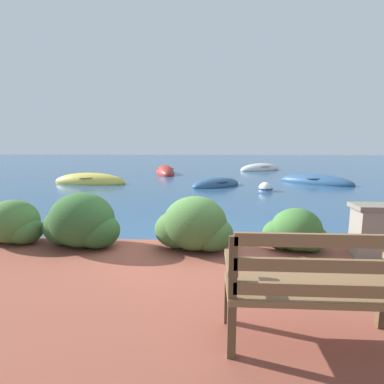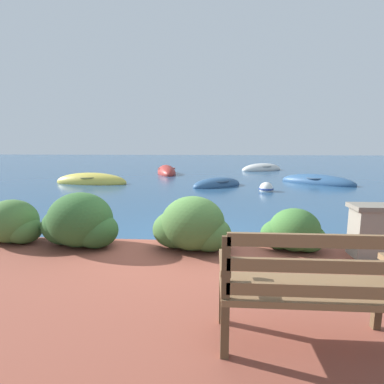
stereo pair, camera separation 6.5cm
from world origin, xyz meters
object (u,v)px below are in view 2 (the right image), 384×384
Objects in this scene: rowboat_mid at (91,182)px; rowboat_distant at (262,169)px; rowboat_nearest at (217,185)px; rowboat_outer at (166,173)px; mooring_buoy at (266,189)px; rowboat_far at (317,182)px; park_bench at (311,286)px.

rowboat_mid is 1.02× the size of rowboat_distant.
rowboat_nearest is 5.58m from rowboat_outer.
mooring_buoy is at bearing -157.87° from rowboat_outer.
rowboat_far is (9.79, 0.66, -0.01)m from rowboat_mid.
rowboat_outer reaches higher than mooring_buoy.
rowboat_mid is 1.05× the size of rowboat_far.
rowboat_far is at bearing -23.18° from rowboat_nearest.
rowboat_nearest is 0.75× the size of rowboat_outer.
rowboat_distant is at bearing 83.11° from park_bench.
rowboat_distant is at bearing -135.99° from rowboat_mid.
park_bench is at bearing -98.11° from mooring_buoy.
park_bench is 12.06m from rowboat_mid.
rowboat_far is at bearing -132.59° from rowboat_outer.
park_bench reaches higher than rowboat_mid.
park_bench reaches higher than mooring_buoy.
park_bench is 15.21m from rowboat_outer.
park_bench is 17.56m from rowboat_distant.
rowboat_mid is 5.09m from rowboat_outer.
rowboat_outer is 7.54m from mooring_buoy.
park_bench is at bearing 177.35° from rowboat_outer.
rowboat_outer is at bearing -116.43° from rowboat_mid.
rowboat_nearest is 7.95m from rowboat_distant.
rowboat_outer reaches higher than rowboat_mid.
park_bench is 8.95m from mooring_buoy.
rowboat_mid reaches higher than rowboat_nearest.
rowboat_distant is at bearing 30.31° from rowboat_nearest.
rowboat_distant is (-1.37, 6.24, 0.01)m from rowboat_far.
rowboat_far is (4.35, 1.12, 0.00)m from rowboat_nearest.
rowboat_nearest is 0.74× the size of rowboat_mid.
rowboat_far is 6.39m from rowboat_distant.
rowboat_far reaches higher than mooring_buoy.
rowboat_outer is at bearing 103.84° from park_bench.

